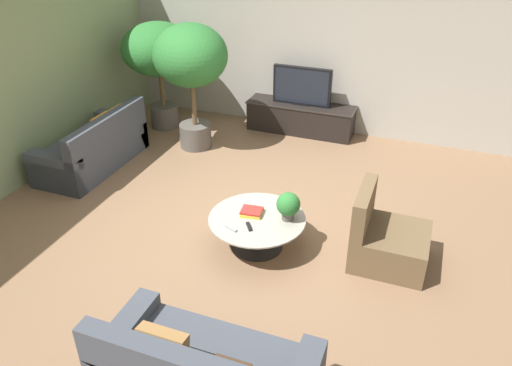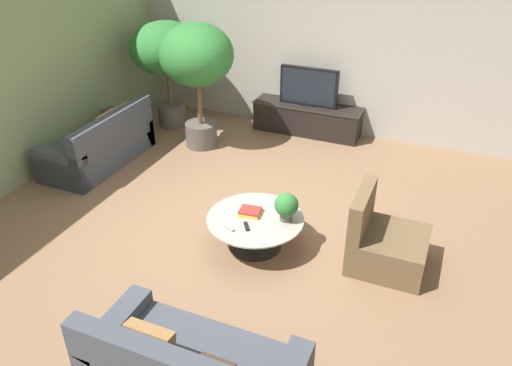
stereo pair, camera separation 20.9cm
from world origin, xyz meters
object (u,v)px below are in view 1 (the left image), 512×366
(coffee_table, at_px, (257,226))
(potted_plant_tabletop, at_px, (288,205))
(armchair_wicker, at_px, (386,240))
(potted_palm_tall, at_px, (158,54))
(potted_palm_corner, at_px, (191,62))
(media_console, at_px, (301,118))
(television, at_px, (302,86))
(couch_by_wall, at_px, (94,148))

(coffee_table, xyz_separation_m, potted_plant_tabletop, (0.33, 0.10, 0.30))
(armchair_wicker, relative_size, potted_palm_tall, 0.48)
(potted_palm_corner, relative_size, potted_plant_tabletop, 5.90)
(media_console, xyz_separation_m, potted_plant_tabletop, (0.77, -3.18, 0.31))
(coffee_table, bearing_deg, potted_palm_tall, 135.64)
(armchair_wicker, height_order, potted_plant_tabletop, armchair_wicker)
(television, distance_m, potted_plant_tabletop, 3.28)
(television, height_order, coffee_table, television)
(television, bearing_deg, couch_by_wall, -137.74)
(media_console, height_order, armchair_wicker, armchair_wicker)
(coffee_table, bearing_deg, armchair_wicker, 10.20)
(potted_palm_tall, relative_size, potted_palm_corner, 0.92)
(television, height_order, couch_by_wall, television)
(media_console, relative_size, coffee_table, 1.65)
(potted_palm_tall, bearing_deg, potted_plant_tabletop, -39.97)
(coffee_table, bearing_deg, potted_palm_corner, 131.01)
(television, distance_m, couch_by_wall, 3.43)
(media_console, relative_size, armchair_wicker, 2.12)
(media_console, bearing_deg, potted_palm_corner, -141.13)
(potted_palm_tall, height_order, potted_palm_corner, potted_palm_corner)
(armchair_wicker, relative_size, potted_palm_corner, 0.44)
(armchair_wicker, bearing_deg, coffee_table, 100.20)
(armchair_wicker, bearing_deg, potted_plant_tabletop, 97.91)
(armchair_wicker, xyz_separation_m, potted_plant_tabletop, (-1.08, -0.15, 0.30))
(media_console, height_order, potted_plant_tabletop, potted_plant_tabletop)
(potted_plant_tabletop, bearing_deg, coffee_table, -162.62)
(television, xyz_separation_m, potted_palm_corner, (-1.42, -1.14, 0.57))
(couch_by_wall, bearing_deg, media_console, 132.28)
(potted_palm_tall, bearing_deg, media_console, 14.86)
(potted_palm_tall, height_order, potted_plant_tabletop, potted_palm_tall)
(armchair_wicker, distance_m, potted_palm_corner, 3.93)
(coffee_table, bearing_deg, potted_plant_tabletop, 17.38)
(television, relative_size, potted_plant_tabletop, 2.94)
(television, height_order, potted_plant_tabletop, television)
(coffee_table, bearing_deg, couch_by_wall, 161.35)
(television, relative_size, potted_palm_corner, 0.50)
(television, xyz_separation_m, potted_palm_tall, (-2.29, -0.61, 0.47))
(television, distance_m, potted_palm_corner, 1.91)
(television, height_order, potted_palm_tall, potted_palm_tall)
(media_console, distance_m, potted_palm_tall, 2.58)
(television, xyz_separation_m, couch_by_wall, (-2.51, -2.28, -0.52))
(coffee_table, distance_m, potted_palm_tall, 3.95)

